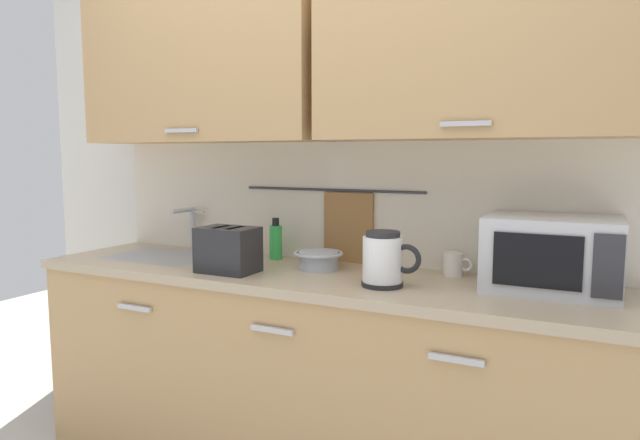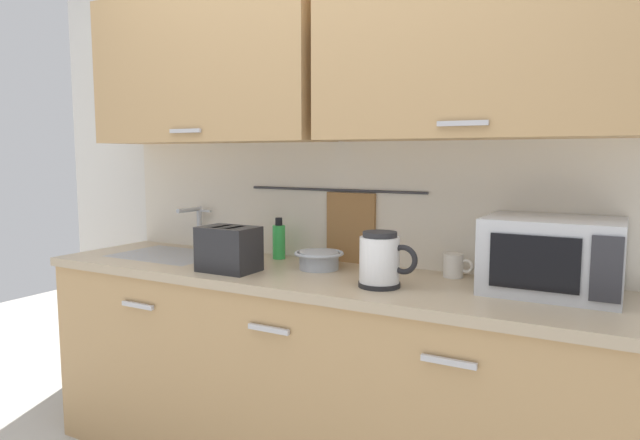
# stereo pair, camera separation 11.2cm
# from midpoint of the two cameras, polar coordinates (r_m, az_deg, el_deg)

# --- Properties ---
(counter_unit) EXTENTS (2.53, 0.64, 0.90)m
(counter_unit) POSITION_cam_midpoint_polar(r_m,az_deg,el_deg) (2.51, -2.51, -15.28)
(counter_unit) COLOR tan
(counter_unit) RESTS_ON ground
(back_wall_assembly) EXTENTS (3.70, 0.41, 2.50)m
(back_wall_assembly) POSITION_cam_midpoint_polar(r_m,az_deg,el_deg) (2.53, 0.17, 9.60)
(back_wall_assembly) COLOR silver
(back_wall_assembly) RESTS_ON ground
(sink_faucet) EXTENTS (0.09, 0.17, 0.22)m
(sink_faucet) POSITION_cam_midpoint_polar(r_m,az_deg,el_deg) (3.00, -14.07, -0.23)
(sink_faucet) COLOR #B2B5BA
(sink_faucet) RESTS_ON counter_unit
(microwave) EXTENTS (0.46, 0.35, 0.27)m
(microwave) POSITION_cam_midpoint_polar(r_m,az_deg,el_deg) (2.18, 21.12, -3.23)
(microwave) COLOR silver
(microwave) RESTS_ON counter_unit
(electric_kettle) EXTENTS (0.23, 0.16, 0.21)m
(electric_kettle) POSITION_cam_midpoint_polar(r_m,az_deg,el_deg) (2.11, 4.98, -4.03)
(electric_kettle) COLOR black
(electric_kettle) RESTS_ON counter_unit
(dish_soap_bottle) EXTENTS (0.06, 0.06, 0.20)m
(dish_soap_bottle) POSITION_cam_midpoint_polar(r_m,az_deg,el_deg) (2.67, -5.70, -2.14)
(dish_soap_bottle) COLOR green
(dish_soap_bottle) RESTS_ON counter_unit
(mug_near_sink) EXTENTS (0.12, 0.08, 0.09)m
(mug_near_sink) POSITION_cam_midpoint_polar(r_m,az_deg,el_deg) (2.64, -10.18, -3.16)
(mug_near_sink) COLOR orange
(mug_near_sink) RESTS_ON counter_unit
(mixing_bowl) EXTENTS (0.21, 0.21, 0.08)m
(mixing_bowl) POSITION_cam_midpoint_polar(r_m,az_deg,el_deg) (2.43, -1.41, -3.98)
(mixing_bowl) COLOR #A5ADB7
(mixing_bowl) RESTS_ON counter_unit
(toaster) EXTENTS (0.26, 0.17, 0.19)m
(toaster) POSITION_cam_midpoint_polar(r_m,az_deg,el_deg) (2.40, -10.63, -2.96)
(toaster) COLOR #232326
(toaster) RESTS_ON counter_unit
(mug_by_kettle) EXTENTS (0.12, 0.08, 0.09)m
(mug_by_kettle) POSITION_cam_midpoint_polar(r_m,az_deg,el_deg) (2.34, 12.06, -4.42)
(mug_by_kettle) COLOR silver
(mug_by_kettle) RESTS_ON counter_unit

